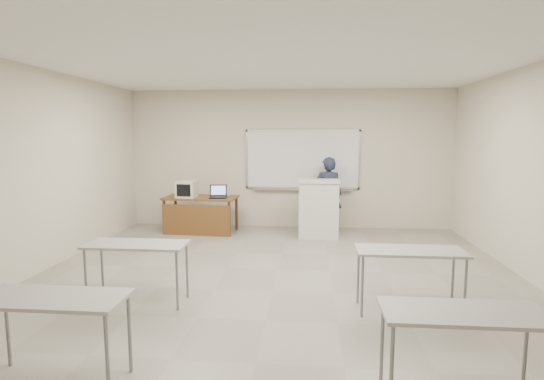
# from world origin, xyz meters

# --- Properties ---
(floor) EXTENTS (7.00, 8.00, 0.01)m
(floor) POSITION_xyz_m (0.00, 0.00, -0.01)
(floor) COLOR gray
(floor) RESTS_ON ground
(whiteboard) EXTENTS (2.48, 0.10, 1.31)m
(whiteboard) POSITION_xyz_m (0.30, 3.97, 1.48)
(whiteboard) COLOR white
(whiteboard) RESTS_ON floor
(student_desks) EXTENTS (4.40, 2.20, 0.73)m
(student_desks) POSITION_xyz_m (-0.00, -1.35, 0.67)
(student_desks) COLOR #A0A09B
(student_desks) RESTS_ON floor
(instructor_desk) EXTENTS (1.49, 0.74, 0.75)m
(instructor_desk) POSITION_xyz_m (-1.80, 3.19, 0.55)
(instructor_desk) COLOR brown
(instructor_desk) RESTS_ON floor
(podium) EXTENTS (0.81, 0.59, 1.14)m
(podium) POSITION_xyz_m (0.64, 3.08, 0.57)
(podium) COLOR silver
(podium) RESTS_ON floor
(crt_monitor) EXTENTS (0.38, 0.43, 0.36)m
(crt_monitor) POSITION_xyz_m (-2.05, 3.18, 0.92)
(crt_monitor) COLOR beige
(crt_monitor) RESTS_ON instructor_desk
(laptop) EXTENTS (0.35, 0.32, 0.26)m
(laptop) POSITION_xyz_m (-1.40, 3.18, 0.81)
(laptop) COLOR black
(laptop) RESTS_ON instructor_desk
(mouse) EXTENTS (0.11, 0.07, 0.04)m
(mouse) POSITION_xyz_m (-1.25, 3.35, 0.77)
(mouse) COLOR gray
(mouse) RESTS_ON instructor_desk
(keyboard) EXTENTS (0.43, 0.19, 0.02)m
(keyboard) POSITION_xyz_m (0.49, 2.96, 1.16)
(keyboard) COLOR beige
(keyboard) RESTS_ON podium
(presenter) EXTENTS (0.59, 0.40, 1.57)m
(presenter) POSITION_xyz_m (0.85, 3.64, 0.79)
(presenter) COLOR black
(presenter) RESTS_ON floor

